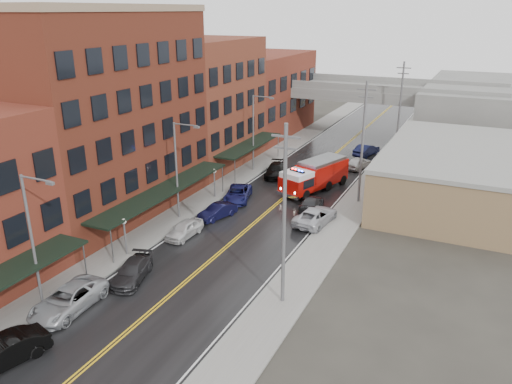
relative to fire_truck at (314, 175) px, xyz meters
The scene contains 33 objects.
road 7.08m from the fire_truck, 106.71° to the right, with size 11.00×160.00×0.02m, color black.
sidewalk_left 11.49m from the fire_truck, 144.63° to the right, with size 3.00×160.00×0.15m, color slate.
sidewalk_right 8.63m from the fire_truck, 51.06° to the right, with size 3.00×160.00×0.15m, color slate.
curb_left 10.21m from the fire_truck, 139.19° to the right, with size 0.30×160.00×0.15m, color gray.
curb_right 7.72m from the fire_truck, 60.86° to the right, with size 0.30×160.00×0.15m, color gray.
brick_building_b 21.71m from the fire_truck, 138.35° to the right, with size 9.00×20.00×18.00m, color #592417.
brick_building_c 16.80m from the fire_truck, 165.63° to the left, with size 9.00×15.00×15.00m, color brown.
brick_building_far 26.65m from the fire_truck, 125.51° to the left, with size 9.00×20.00×12.00m, color brown.
tan_building 14.45m from the fire_truck, 13.68° to the left, with size 14.00×22.00×5.00m, color #8A6C4A.
right_far_block 37.13m from the fire_truck, 64.38° to the left, with size 18.00×30.00×8.00m, color slate.
awning_1 16.61m from the fire_truck, 124.87° to the right, with size 2.60×18.00×3.09m.
awning_2 10.32m from the fire_truck, 157.54° to the left, with size 2.60×13.00×3.09m.
globe_lamp_1 22.23m from the fire_truck, 112.14° to the right, with size 0.44×0.44×3.12m.
globe_lamp_2 10.67m from the fire_truck, 141.82° to the right, with size 0.44×0.44×3.12m.
street_lamp_0 30.03m from the fire_truck, 106.61° to the right, with size 2.64×0.22×9.00m.
street_lamp_1 15.59m from the fire_truck, 124.11° to the right, with size 2.64×0.22×9.00m.
street_lamp_2 9.82m from the fire_truck, 158.18° to the left, with size 2.64×0.22×9.00m.
utility_pole_0 22.68m from the fire_truck, 76.40° to the right, with size 1.80×0.24×12.00m.
utility_pole_1 7.13m from the fire_truck, 16.90° to the right, with size 1.80×0.24×12.00m.
utility_pole_2 19.68m from the fire_truck, 74.16° to the left, with size 1.80×0.24×12.00m.
overpass 25.85m from the fire_truck, 94.45° to the left, with size 40.00×10.00×7.50m.
fire_truck is the anchor object (origin of this frame).
parked_car_left_1 34.27m from the fire_truck, 100.23° to the right, with size 1.69×4.84×1.60m, color black.
parked_car_left_2 29.05m from the fire_truck, 103.60° to the right, with size 2.57×5.57×1.55m, color #9C9FA4.
parked_car_left_3 24.11m from the fire_truck, 103.39° to the right, with size 1.88×4.63×1.34m, color #242326.
parked_car_left_4 16.91m from the fire_truck, 111.35° to the right, with size 1.63×4.05×1.38m, color silver.
parked_car_left_5 12.41m from the fire_truck, 116.80° to the right, with size 1.40×4.02×1.32m, color black.
parked_car_left_6 8.62m from the fire_truck, 134.25° to the right, with size 2.30×4.99×1.39m, color #161853.
parked_car_left_7 6.24m from the fire_truck, 154.89° to the left, with size 1.99×4.90×1.42m, color black.
parked_car_right_0 8.97m from the fire_truck, 70.18° to the right, with size 2.51×5.44×1.51m, color #B2B3BA.
parked_car_right_1 5.87m from the fire_truck, 73.69° to the right, with size 1.87×4.60×1.33m, color #242326.
parked_car_right_2 9.96m from the fire_truck, 76.03° to the left, with size 1.69×4.19×1.43m, color silver.
parked_car_right_3 15.76m from the fire_truck, 82.97° to the left, with size 1.64×4.69×1.55m, color #0E1233.
Camera 1 is at (17.66, -11.43, 18.18)m, focal length 35.00 mm.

